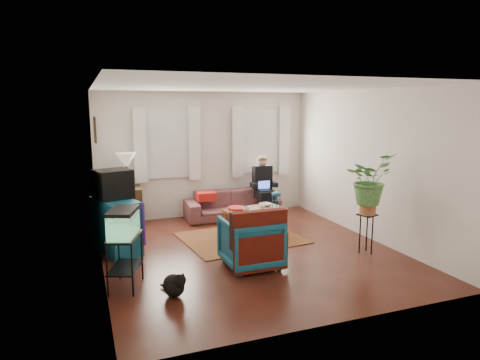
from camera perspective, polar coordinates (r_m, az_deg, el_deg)
name	(u,v)px	position (r m, az deg, el deg)	size (l,w,h in m)	color
floor	(249,251)	(7.00, 1.16, -9.43)	(4.50, 5.00, 0.01)	#4F2B14
ceiling	(249,87)	(6.62, 1.24, 12.34)	(4.50, 5.00, 0.01)	white
wall_back	(205,155)	(9.04, -4.67, 3.39)	(4.50, 0.01, 2.60)	silver
wall_front	(339,206)	(4.50, 13.05, -3.41)	(4.50, 0.01, 2.60)	silver
wall_left	(98,180)	(6.23, -18.42, -0.02)	(0.01, 5.00, 2.60)	silver
wall_right	(369,165)	(7.80, 16.77, 1.97)	(0.01, 5.00, 2.60)	silver
window_left	(167,144)	(8.81, -9.69, 4.75)	(1.08, 0.04, 1.38)	white
window_right	(260,141)	(9.41, 2.71, 5.19)	(1.08, 0.04, 1.38)	white
curtains_left	(168,144)	(8.73, -9.59, 4.70)	(1.36, 0.06, 1.50)	white
curtains_right	(262,141)	(9.34, 2.90, 5.15)	(1.36, 0.06, 1.50)	white
picture_frame	(96,130)	(7.01, -18.70, 6.37)	(0.04, 0.32, 0.40)	#3D2616
area_rug	(241,238)	(7.63, 0.17, -7.74)	(2.00, 1.60, 0.01)	brown
sofa	(232,200)	(8.90, -1.06, -2.71)	(1.93, 0.76, 0.76)	brown
seated_person	(264,189)	(9.08, 3.16, -1.19)	(0.48, 0.59, 1.15)	black
side_table	(128,207)	(8.59, -14.67, -3.50)	(0.52, 0.52, 0.75)	#392615
table_lamp	(127,171)	(8.46, -14.88, 1.12)	(0.39, 0.39, 0.69)	white
dresser	(116,226)	(7.14, -16.18, -5.85)	(0.48, 0.96, 0.86)	#105662
crt_tv	(113,184)	(7.08, -16.59, -0.51)	(0.53, 0.48, 0.46)	black
aquarium_stand	(125,262)	(5.75, -15.05, -10.52)	(0.34, 0.61, 0.69)	black
aquarium	(123,222)	(5.60, -15.29, -5.48)	(0.31, 0.56, 0.36)	#7FD899
black_cat	(174,283)	(5.45, -8.84, -13.45)	(0.26, 0.40, 0.34)	black
armchair	(251,240)	(6.25, 1.44, -7.96)	(0.78, 0.73, 0.80)	#125771
serape_throw	(259,235)	(5.93, 2.58, -7.27)	(0.81, 0.19, 0.66)	#9E0A0A
coffee_table	(255,221)	(7.92, 1.96, -5.44)	(1.08, 0.59, 0.45)	brown
cup_a	(246,209)	(7.65, 0.80, -3.89)	(0.12, 0.12, 0.10)	white
cup_b	(262,208)	(7.73, 2.98, -3.76)	(0.10, 0.10, 0.09)	beige
bowl	(265,205)	(8.09, 3.38, -3.29)	(0.21, 0.21, 0.05)	white
snack_tray	(237,208)	(7.84, -0.43, -3.77)	(0.33, 0.33, 0.04)	#B21414
birdcage	(276,200)	(7.91, 4.85, -2.65)	(0.18, 0.18, 0.31)	#115B6B
plant_stand	(366,234)	(7.11, 16.49, -6.87)	(0.27, 0.27, 0.63)	black
potted_plant	(369,187)	(6.94, 16.79, -0.89)	(0.72, 0.62, 0.80)	#599947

